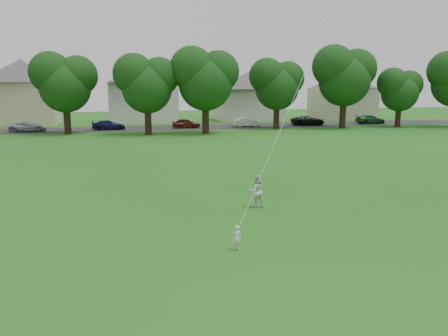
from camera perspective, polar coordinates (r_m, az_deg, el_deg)
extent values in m
plane|color=#166117|center=(14.52, 2.72, -10.36)|extent=(160.00, 160.00, 0.00)
cube|color=#2D2D30|center=(55.36, -9.86, 5.15)|extent=(90.00, 7.00, 0.01)
imported|color=silver|center=(14.20, 1.69, -9.06)|extent=(0.35, 0.28, 0.83)
imported|color=silver|center=(19.00, 4.24, -3.00)|extent=(0.74, 0.60, 1.45)
plane|color=white|center=(22.00, 13.19, 17.98)|extent=(0.86, 0.98, 0.75)
cylinder|color=white|center=(17.54, 8.59, 7.76)|extent=(0.01, 0.01, 11.76)
cylinder|color=black|center=(50.84, -19.80, 6.13)|extent=(0.73, 0.73, 3.42)
cylinder|color=black|center=(48.06, -9.89, 6.32)|extent=(0.73, 0.73, 3.34)
cylinder|color=black|center=(48.38, -2.42, 6.68)|extent=(0.75, 0.75, 3.65)
cylinder|color=black|center=(54.50, 6.86, 6.89)|extent=(0.72, 0.72, 3.31)
cylinder|color=black|center=(56.72, 15.25, 7.05)|extent=(0.78, 0.78, 3.94)
cylinder|color=black|center=(60.55, 21.78, 6.38)|extent=(0.69, 0.69, 2.90)
imported|color=#9B9DAA|center=(55.05, -24.23, 4.94)|extent=(4.20, 2.12, 1.14)
imported|color=#14133C|center=(54.18, -14.85, 5.44)|extent=(3.95, 1.73, 1.13)
imported|color=#5A1E12|center=(54.84, -4.96, 5.85)|extent=(3.55, 1.50, 1.20)
imported|color=silver|center=(56.61, 3.01, 6.01)|extent=(3.58, 1.37, 1.16)
imported|color=black|center=(59.64, 10.90, 6.10)|extent=(4.58, 2.37, 1.23)
imported|color=#1C5525|center=(64.11, 18.55, 6.04)|extent=(4.19, 1.82, 1.20)
cube|color=beige|center=(66.13, -24.69, 7.66)|extent=(8.79, 7.60, 5.63)
pyramid|color=#4D4B50|center=(66.18, -25.10, 12.77)|extent=(12.68, 12.68, 3.10)
cube|color=silver|center=(65.13, -10.60, 8.42)|extent=(9.52, 7.39, 5.64)
pyramid|color=#4D4B50|center=(65.18, -10.78, 13.63)|extent=(13.73, 13.73, 3.10)
cube|color=silver|center=(68.02, 3.13, 8.29)|extent=(9.65, 7.42, 4.72)
pyramid|color=#4D4B50|center=(67.99, 3.18, 12.46)|extent=(13.92, 13.92, 2.59)
cube|color=#BEB49D|center=(74.29, 15.14, 8.20)|extent=(8.81, 7.60, 4.86)
pyramid|color=#4D4B50|center=(74.27, 15.34, 12.13)|extent=(12.70, 12.70, 2.68)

